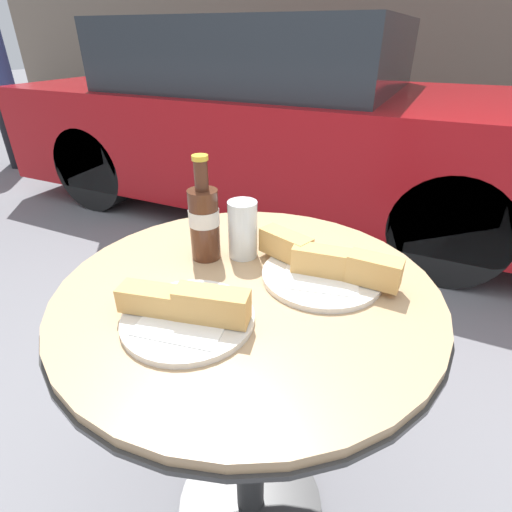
{
  "coord_description": "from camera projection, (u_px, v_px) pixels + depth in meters",
  "views": [
    {
      "loc": [
        0.3,
        -0.6,
        1.22
      ],
      "look_at": [
        0.0,
        0.04,
        0.83
      ],
      "focal_mm": 28.0,
      "sensor_mm": 36.0,
      "label": 1
    }
  ],
  "objects": [
    {
      "name": "parked_car",
      "position": [
        280.0,
        122.0,
        3.05
      ],
      "size": [
        4.05,
        1.72,
        1.32
      ],
      "color": "#9E0F14",
      "rests_on": "ground_plane"
    },
    {
      "name": "lunch_plate_near",
      "position": [
        188.0,
        311.0,
        0.7
      ],
      "size": [
        0.24,
        0.24,
        0.07
      ],
      "color": "silver",
      "rests_on": "bistro_table"
    },
    {
      "name": "drinking_glass",
      "position": [
        243.0,
        232.0,
        0.89
      ],
      "size": [
        0.07,
        0.07,
        0.13
      ],
      "color": "black",
      "rests_on": "bistro_table"
    },
    {
      "name": "lunch_plate_far",
      "position": [
        323.0,
        266.0,
        0.83
      ],
      "size": [
        0.31,
        0.25,
        0.07
      ],
      "color": "silver",
      "rests_on": "bistro_table"
    },
    {
      "name": "cola_bottle_left",
      "position": [
        204.0,
        220.0,
        0.87
      ],
      "size": [
        0.07,
        0.07,
        0.23
      ],
      "color": "#4C2819",
      "rests_on": "bistro_table"
    },
    {
      "name": "ground_plane",
      "position": [
        250.0,
        504.0,
        1.19
      ],
      "size": [
        30.0,
        30.0,
        0.0
      ],
      "primitive_type": "plane",
      "color": "slate"
    },
    {
      "name": "bistro_table",
      "position": [
        249.0,
        353.0,
        0.89
      ],
      "size": [
        0.78,
        0.78,
        0.78
      ],
      "color": "#333333",
      "rests_on": "ground_plane"
    }
  ]
}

